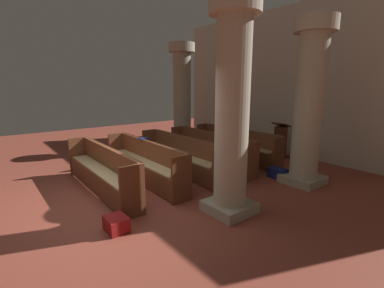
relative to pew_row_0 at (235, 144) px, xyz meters
name	(u,v)px	position (x,y,z in m)	size (l,w,h in m)	color
ground_plane	(107,205)	(0.73, -4.18, -0.49)	(19.20, 19.20, 0.00)	brown
back_wall	(299,82)	(0.73, 1.90, 1.76)	(10.00, 0.16, 4.50)	beige
pew_row_0	(235,144)	(0.00, 0.00, 0.00)	(3.03, 0.47, 0.91)	brown
pew_row_1	(210,149)	(0.00, -1.00, 0.00)	(3.03, 0.46, 0.91)	brown
pew_row_2	(180,154)	(0.00, -1.99, 0.00)	(3.03, 0.46, 0.91)	brown
pew_row_3	(144,161)	(0.00, -2.99, 0.00)	(3.03, 0.47, 0.91)	brown
pew_row_4	(101,169)	(0.00, -3.98, 0.00)	(3.03, 0.46, 0.91)	brown
pillar_aisle_side	(309,101)	(2.30, -0.22, 1.35)	(0.86, 0.86, 3.53)	#9F967E
pillar_far_side	(182,95)	(-2.25, -0.28, 1.35)	(0.86, 0.86, 3.53)	#9F967E
pillar_aisle_rear	(232,107)	(2.30, -2.57, 1.35)	(0.81, 0.81, 3.53)	#9F967E
lectern	(280,143)	(0.62, 1.31, -0.04)	(0.48, 0.45, 1.08)	#411E13
hymn_book	(143,138)	(-0.36, -2.79, 0.44)	(0.14, 0.21, 0.03)	navy
kneeler_box_red	(116,224)	(1.70, -4.39, -0.38)	(0.38, 0.30, 0.22)	maroon
kneeler_box_navy	(278,173)	(1.76, -0.38, -0.37)	(0.44, 0.25, 0.24)	navy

